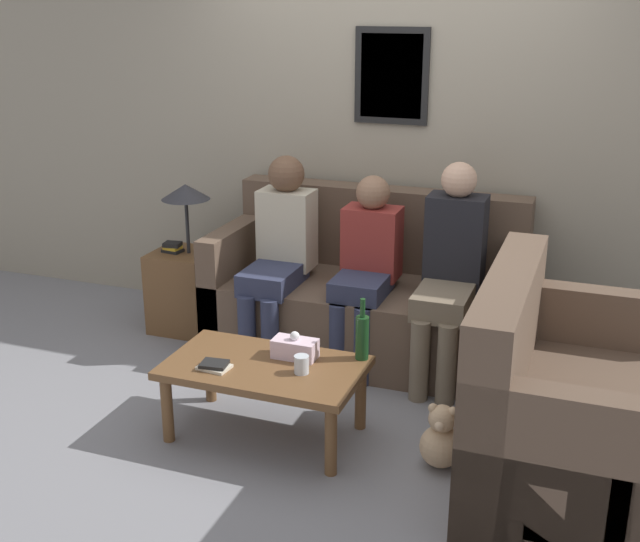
% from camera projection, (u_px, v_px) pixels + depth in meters
% --- Properties ---
extents(ground_plane, '(16.00, 16.00, 0.00)m').
position_uv_depth(ground_plane, '(340.00, 384.00, 4.75)').
color(ground_plane, gray).
extents(wall_back, '(9.00, 0.08, 2.60)m').
position_uv_depth(wall_back, '(392.00, 138.00, 5.22)').
color(wall_back, '#9E937F').
rests_on(wall_back, ground_plane).
extents(couch_main, '(1.91, 0.90, 1.01)m').
position_uv_depth(couch_main, '(368.00, 299.00, 5.12)').
color(couch_main, brown).
rests_on(couch_main, ground_plane).
extents(couch_side, '(0.90, 1.35, 1.01)m').
position_uv_depth(couch_side, '(565.00, 416.00, 3.69)').
color(couch_side, brown).
rests_on(couch_side, ground_plane).
extents(coffee_table, '(1.01, 0.59, 0.40)m').
position_uv_depth(coffee_table, '(265.00, 374.00, 4.10)').
color(coffee_table, brown).
rests_on(coffee_table, ground_plane).
extents(side_table_with_lamp, '(0.41, 0.40, 1.02)m').
position_uv_depth(side_table_with_lamp, '(185.00, 280.00, 5.44)').
color(side_table_with_lamp, brown).
rests_on(side_table_with_lamp, ground_plane).
extents(wine_bottle, '(0.07, 0.07, 0.33)m').
position_uv_depth(wine_bottle, '(362.00, 336.00, 4.10)').
color(wine_bottle, '#19421E').
rests_on(wine_bottle, coffee_table).
extents(drinking_glass, '(0.08, 0.08, 0.09)m').
position_uv_depth(drinking_glass, '(302.00, 364.00, 3.97)').
color(drinking_glass, silver).
rests_on(drinking_glass, coffee_table).
extents(book_stack, '(0.17, 0.13, 0.03)m').
position_uv_depth(book_stack, '(214.00, 366.00, 4.03)').
color(book_stack, beige).
rests_on(book_stack, coffee_table).
extents(tissue_box, '(0.23, 0.12, 0.15)m').
position_uv_depth(tissue_box, '(295.00, 348.00, 4.14)').
color(tissue_box, silver).
rests_on(tissue_box, coffee_table).
extents(person_left, '(0.34, 0.64, 1.25)m').
position_uv_depth(person_left, '(280.00, 247.00, 4.99)').
color(person_left, '#2D334C').
rests_on(person_left, ground_plane).
extents(person_middle, '(0.34, 0.57, 1.17)m').
position_uv_depth(person_middle, '(366.00, 263.00, 4.83)').
color(person_middle, '#2D334C').
rests_on(person_middle, ground_plane).
extents(person_right, '(0.34, 0.65, 1.28)m').
position_uv_depth(person_right, '(450.00, 266.00, 4.64)').
color(person_right, '#756651').
rests_on(person_right, ground_plane).
extents(teddy_bear, '(0.21, 0.21, 0.33)m').
position_uv_depth(teddy_bear, '(441.00, 440.00, 3.88)').
color(teddy_bear, tan).
rests_on(teddy_bear, ground_plane).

